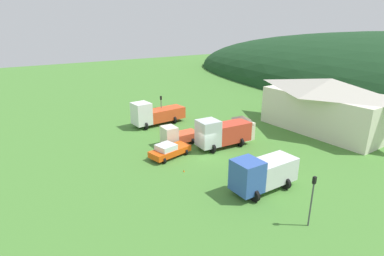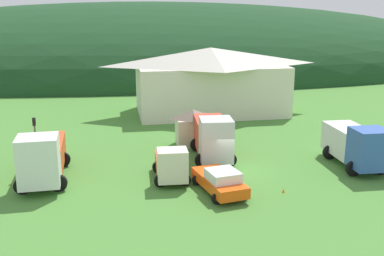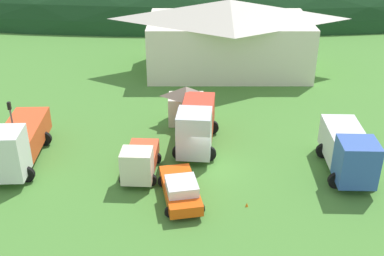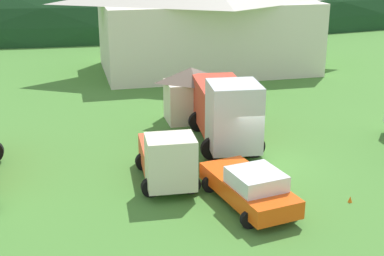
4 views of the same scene
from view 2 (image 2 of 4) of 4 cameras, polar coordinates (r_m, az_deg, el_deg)
The scene contains 11 objects.
ground_plane at distance 33.78m, azimuth 5.11°, elevation -5.36°, with size 200.00×200.00×0.00m, color #477F33.
forested_hill_backdrop at distance 93.49m, azimuth -4.85°, elevation 7.38°, with size 146.40×60.00×26.15m, color #193D1E.
depot_building at distance 52.03m, azimuth 2.30°, elevation 6.04°, with size 17.55×9.93×7.40m.
play_shed_cream at distance 39.66m, azimuth 0.12°, elevation 0.16°, with size 3.08×2.27×3.16m.
heavy_rig_white at distance 32.90m, azimuth -18.10°, elevation -3.37°, with size 3.52×8.24×3.74m.
light_truck_cream at distance 31.47m, azimuth -2.60°, elevation -4.48°, with size 2.63×4.76×2.54m.
tow_truck_silver at distance 35.74m, azimuth 2.58°, elevation -1.00°, with size 3.51×7.13×3.73m.
box_truck_blue at distance 36.11m, azimuth 19.78°, elevation -1.90°, with size 3.32×6.58×3.39m.
service_pickup_orange at distance 29.54m, azimuth 3.50°, elevation -6.58°, with size 3.02×5.19×1.66m.
traffic_light_west at distance 34.17m, azimuth -18.88°, elevation -1.40°, with size 0.20×0.32×4.14m.
traffic_cone_near_pickup at distance 30.44m, azimuth 11.31°, elevation -7.87°, with size 0.36×0.36×0.53m, color orange.
Camera 2 is at (-8.50, -30.64, 11.41)m, focal length 42.86 mm.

